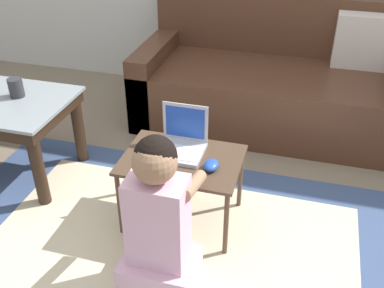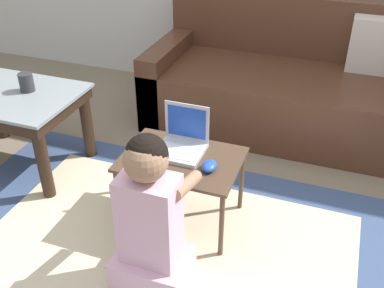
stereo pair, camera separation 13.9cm
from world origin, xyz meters
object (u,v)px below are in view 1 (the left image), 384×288
Objects in this scene: cup_on_table at (16,88)px; coffee_table at (1,112)px; laptop_desk at (182,166)px; person_seated at (158,223)px; laptop at (181,145)px; computer_mouse at (211,165)px; couch at (275,82)px.

coffee_table is at bearing -148.45° from cup_on_table.
person_seated is (0.03, -0.43, 0.01)m from laptop_desk.
laptop_desk is 0.11m from laptop.
computer_mouse is at bearing 71.69° from person_seated.
laptop is at bearing 96.04° from person_seated.
laptop is 1.02m from cup_on_table.
computer_mouse is 0.13× the size of person_seated.
couch reaches higher than person_seated.
couch is 2.41× the size of person_seated.
laptop_desk is (-0.32, -1.25, 0.06)m from couch.
cup_on_table is (-1.03, 0.21, 0.20)m from laptop_desk.
coffee_table is 7.48× the size of cup_on_table.
laptop_desk is 5.44× the size of cup_on_table.
couch reaches higher than laptop_desk.
laptop is (-0.34, -1.19, 0.14)m from couch.
coffee_table is 8.15× the size of computer_mouse.
cup_on_table is (-1.35, -1.04, 0.26)m from couch.
coffee_table is at bearing 175.55° from laptop.
computer_mouse is (0.16, -0.05, 0.06)m from laptop_desk.
laptop_desk is at bearing 163.74° from computer_mouse.
computer_mouse is 1.22m from cup_on_table.
coffee_table is 1.04× the size of person_seated.
couch is 2.31× the size of coffee_table.
cup_on_table reaches higher than coffee_table.
cup_on_table reaches higher than computer_mouse.
laptop is 0.51m from person_seated.
laptop is 2.38× the size of computer_mouse.
couch is 1.29m from laptop_desk.
cup_on_table is at bearing 31.55° from coffee_table.
coffee_table is 3.43× the size of laptop.
cup_on_table is at bearing -142.22° from couch.
laptop is at bearing 110.18° from laptop_desk.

